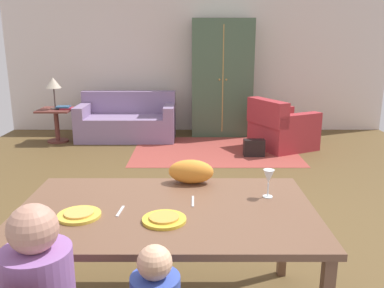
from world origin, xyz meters
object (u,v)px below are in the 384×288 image
(side_table, at_px, (58,120))
(table_lamp, at_px, (54,84))
(couch, at_px, (128,122))
(armoire, at_px, (223,78))
(armchair, at_px, (282,129))
(wine_glass, at_px, (270,178))
(plate_near_child, at_px, (165,220))
(book_lower, at_px, (68,108))
(plate_near_man, at_px, (80,215))
(cat, at_px, (192,172))
(handbag, at_px, (255,148))
(dining_table, at_px, (167,218))
(book_upper, at_px, (64,107))

(side_table, height_order, table_lamp, table_lamp)
(couch, xyz_separation_m, side_table, (-1.19, -0.26, 0.07))
(couch, relative_size, armoire, 0.82)
(couch, xyz_separation_m, armchair, (2.62, -0.68, 0.02))
(wine_glass, bearing_deg, plate_near_child, -150.99)
(side_table, distance_m, book_lower, 0.30)
(table_lamp, bearing_deg, plate_near_man, -70.26)
(cat, bearing_deg, table_lamp, 123.97)
(couch, distance_m, book_lower, 1.06)
(plate_near_man, bearing_deg, wine_glass, 14.68)
(side_table, height_order, handbag, side_table)
(cat, bearing_deg, book_lower, 121.88)
(armoire, bearing_deg, side_table, -168.00)
(armoire, bearing_deg, dining_table, -97.66)
(plate_near_man, xyz_separation_m, plate_near_child, (0.50, -0.06, 0.00))
(dining_table, bearing_deg, wine_glass, 15.50)
(plate_near_man, xyz_separation_m, side_table, (-1.70, 4.74, -0.39))
(book_upper, bearing_deg, cat, -62.04)
(side_table, bearing_deg, cat, -60.66)
(table_lamp, bearing_deg, book_lower, -6.99)
(plate_near_man, relative_size, couch, 0.15)
(plate_near_child, relative_size, armchair, 0.22)
(cat, bearing_deg, armoire, 88.02)
(armchair, xyz_separation_m, side_table, (-3.81, 0.42, 0.06))
(side_table, bearing_deg, plate_near_man, -70.26)
(armoire, bearing_deg, armchair, -48.93)
(dining_table, bearing_deg, handbag, 73.39)
(armchair, distance_m, armoire, 1.56)
(plate_near_man, bearing_deg, plate_near_child, -6.90)
(table_lamp, height_order, book_upper, table_lamp)
(armoire, bearing_deg, couch, -168.18)
(plate_near_child, bearing_deg, side_table, 114.59)
(couch, distance_m, handbag, 2.42)
(plate_near_man, bearing_deg, couch, 95.87)
(plate_near_child, relative_size, cat, 0.78)
(plate_near_man, relative_size, armoire, 0.12)
(armchair, bearing_deg, handbag, -136.52)
(armchair, height_order, handbag, armchair)
(couch, xyz_separation_m, book_upper, (-1.04, -0.29, 0.32))
(wine_glass, height_order, armchair, wine_glass)
(side_table, height_order, book_lower, book_lower)
(book_upper, bearing_deg, dining_table, -65.93)
(plate_near_man, bearing_deg, armoire, 77.37)
(book_lower, bearing_deg, armchair, -6.32)
(cat, distance_m, handbag, 3.49)
(plate_near_man, xyz_separation_m, handbag, (1.61, 3.84, -0.64))
(handbag, bearing_deg, couch, 151.35)
(plate_near_man, relative_size, plate_near_child, 1.00)
(table_lamp, distance_m, book_lower, 0.47)
(armoire, bearing_deg, handbag, -75.04)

